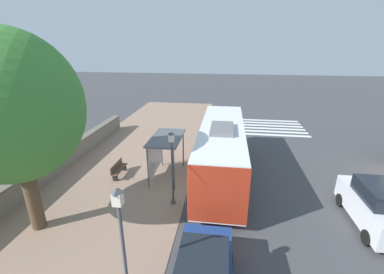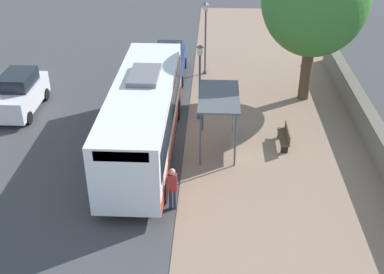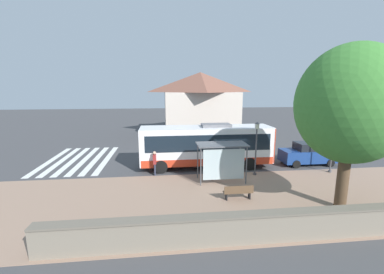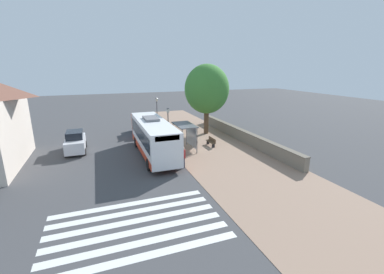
{
  "view_description": "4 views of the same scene",
  "coord_description": "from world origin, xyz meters",
  "views": [
    {
      "loc": [
        1.92,
        -12.66,
        7.74
      ],
      "look_at": [
        -0.15,
        2.32,
        2.25
      ],
      "focal_mm": 24.0,
      "sensor_mm": 36.0,
      "label": 1
    },
    {
      "loc": [
        -1.27,
        19.89,
        11.53
      ],
      "look_at": [
        -0.47,
        3.8,
        2.06
      ],
      "focal_mm": 45.0,
      "sensor_mm": 36.0,
      "label": 2
    },
    {
      "loc": [
        -17.81,
        4.99,
        6.32
      ],
      "look_at": [
        0.87,
        2.85,
        2.64
      ],
      "focal_mm": 24.0,
      "sensor_mm": 36.0,
      "label": 3
    },
    {
      "loc": [
        6.34,
        24.37,
        8.03
      ],
      "look_at": [
        -1.25,
        3.93,
        2.07
      ],
      "focal_mm": 24.0,
      "sensor_mm": 36.0,
      "label": 4
    }
  ],
  "objects": [
    {
      "name": "pedestrian",
      "position": [
        0.15,
        5.64,
        1.07
      ],
      "size": [
        0.34,
        0.24,
        1.8
      ],
      "color": "#2D3347",
      "rests_on": "ground"
    },
    {
      "name": "street_lamp_near",
      "position": [
        -0.71,
        -7.4,
        2.59
      ],
      "size": [
        0.28,
        0.28,
        4.36
      ],
      "color": "#4C4C51",
      "rests_on": "ground"
    },
    {
      "name": "sidewalk_plaza",
      "position": [
        -4.5,
        0.0,
        0.01
      ],
      "size": [
        9.0,
        44.0,
        0.02
      ],
      "color": "#937560",
      "rests_on": "ground"
    },
    {
      "name": "bus_shelter",
      "position": [
        -1.67,
        1.13,
        2.17
      ],
      "size": [
        1.76,
        3.32,
        2.61
      ],
      "color": "#515459",
      "rests_on": "ground"
    },
    {
      "name": "stone_wall",
      "position": [
        -8.55,
        0.0,
        0.65
      ],
      "size": [
        0.6,
        20.0,
        1.28
      ],
      "color": "slate",
      "rests_on": "ground"
    },
    {
      "name": "parked_car_far_lane",
      "position": [
        8.66,
        -2.02,
        0.99
      ],
      "size": [
        1.85,
        4.17,
        2.05
      ],
      "color": "silver",
      "rests_on": "ground"
    },
    {
      "name": "street_lamp_far",
      "position": [
        -0.58,
        -1.6,
        2.33
      ],
      "size": [
        0.28,
        0.28,
        3.9
      ],
      "color": "#4C4C51",
      "rests_on": "ground"
    },
    {
      "name": "bench",
      "position": [
        -4.55,
        0.83,
        0.48
      ],
      "size": [
        0.4,
        1.69,
        0.88
      ],
      "color": "brown",
      "rests_on": "ground"
    },
    {
      "name": "ground_plane",
      "position": [
        0.0,
        0.0,
        0.0
      ],
      "size": [
        120.0,
        120.0,
        0.0
      ],
      "primitive_type": "plane",
      "color": "#424244",
      "rests_on": "ground"
    },
    {
      "name": "parked_car_behind_bus",
      "position": [
        1.43,
        -6.88,
        0.91
      ],
      "size": [
        1.9,
        4.46,
        1.86
      ],
      "color": "navy",
      "rests_on": "ground"
    },
    {
      "name": "bus",
      "position": [
        1.72,
        1.6,
        1.8
      ],
      "size": [
        2.64,
        10.27,
        3.48
      ],
      "color": "white",
      "rests_on": "ground"
    }
  ]
}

